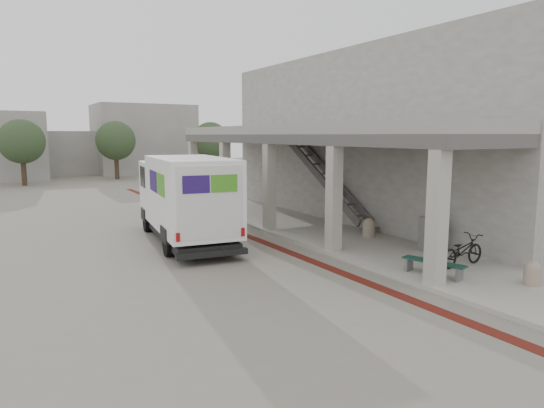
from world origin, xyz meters
TOP-DOWN VIEW (x-y plane):
  - ground at (0.00, 0.00)m, footprint 120.00×120.00m
  - bike_lane_stripe at (1.00, 2.00)m, footprint 0.35×40.00m
  - sidewalk at (4.00, 0.00)m, footprint 4.40×28.00m
  - transit_building at (6.83, 4.50)m, footprint 7.60×17.00m
  - distant_backdrop at (-2.84, 35.89)m, footprint 28.00×10.00m
  - tree_left at (-5.00, 28.00)m, footprint 3.20×3.20m
  - tree_mid at (2.00, 30.00)m, footprint 3.20×3.20m
  - tree_right at (10.00, 29.00)m, footprint 3.20×3.20m
  - fedex_truck at (-1.27, 4.41)m, footprint 2.91×7.07m
  - bench at (2.60, -3.02)m, footprint 0.78×1.64m
  - bollard_near at (4.04, -4.73)m, footprint 0.39×0.39m
  - bollard_far at (4.38, 1.47)m, footprint 0.44×0.44m
  - utility_cabinet at (4.56, -1.17)m, footprint 0.51×0.66m
  - bicycle_black at (3.98, -2.77)m, footprint 1.67×0.66m

SIDE VIEW (x-z plane):
  - ground at x=0.00m, z-range 0.00..0.00m
  - bike_lane_stripe at x=1.00m, z-range 0.00..0.01m
  - sidewalk at x=4.00m, z-range 0.00..0.12m
  - bench at x=2.60m, z-range 0.20..0.58m
  - bollard_near at x=4.04m, z-range 0.12..0.70m
  - bollard_far at x=4.38m, z-range 0.12..0.77m
  - bicycle_black at x=3.98m, z-range 0.12..0.98m
  - utility_cabinet at x=4.56m, z-range 0.12..1.17m
  - fedex_truck at x=-1.27m, z-range 0.10..3.03m
  - distant_backdrop at x=-2.84m, z-range -0.55..5.95m
  - tree_left at x=-5.00m, z-range 0.78..5.58m
  - tree_mid at x=2.00m, z-range 0.78..5.58m
  - tree_right at x=10.00m, z-range 0.78..5.58m
  - transit_building at x=6.83m, z-range -0.10..6.90m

